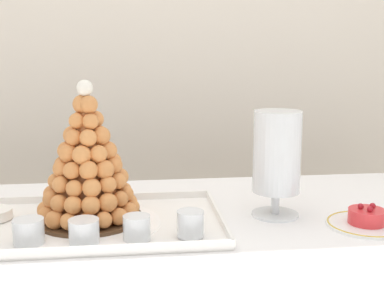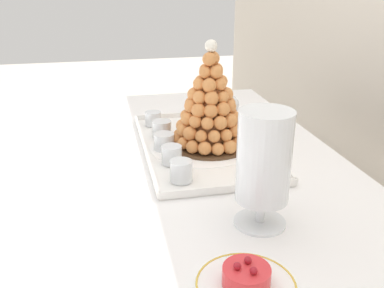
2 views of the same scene
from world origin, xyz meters
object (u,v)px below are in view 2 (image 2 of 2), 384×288
object	(u,v)px
dessert_cup_left	(153,119)
croquembouche	(210,106)
dessert_cup_mid_left	(162,129)
dessert_cup_centre	(164,142)
wine_glass	(228,107)
fruit_tart_plate	(246,281)
creme_brulee_ramekin	(203,118)
macaron_goblet	(264,160)
dessert_cup_right	(181,172)
dessert_cup_mid_right	(172,155)
serving_tray	(202,147)

from	to	relation	value
dessert_cup_left	croquembouche	bearing A→B (deg)	32.75
dessert_cup_mid_left	dessert_cup_centre	distance (m)	0.11
wine_glass	fruit_tart_plate	bearing A→B (deg)	-13.86
fruit_tart_plate	wine_glass	bearing A→B (deg)	166.14
creme_brulee_ramekin	macaron_goblet	distance (m)	0.69
dessert_cup_right	dessert_cup_mid_right	bearing A→B (deg)	-177.06
creme_brulee_ramekin	macaron_goblet	xyz separation A→B (m)	(0.68, -0.03, 0.13)
dessert_cup_mid_right	macaron_goblet	size ratio (longest dim) A/B	0.22
serving_tray	wine_glass	xyz separation A→B (m)	(-0.04, 0.10, 0.11)
dessert_cup_mid_left	creme_brulee_ramekin	distance (m)	0.20
dessert_cup_left	wine_glass	size ratio (longest dim) A/B	0.36
dessert_cup_mid_left	dessert_cup_right	bearing A→B (deg)	0.34
dessert_cup_mid_right	fruit_tart_plate	world-z (taller)	dessert_cup_mid_right
dessert_cup_mid_left	dessert_cup_centre	xyz separation A→B (m)	(0.11, -0.01, -0.00)
fruit_tart_plate	creme_brulee_ramekin	bearing A→B (deg)	171.58
dessert_cup_centre	creme_brulee_ramekin	distance (m)	0.29
dessert_cup_centre	dessert_cup_mid_right	xyz separation A→B (m)	(0.11, 0.01, 0.00)
croquembouche	dessert_cup_mid_left	world-z (taller)	croquembouche
dessert_cup_mid_right	fruit_tart_plate	bearing A→B (deg)	4.53
serving_tray	dessert_cup_mid_left	bearing A→B (deg)	-136.06
serving_tray	dessert_cup_mid_right	xyz separation A→B (m)	(0.11, -0.11, 0.03)
serving_tray	dessert_cup_mid_left	world-z (taller)	dessert_cup_mid_left
dessert_cup_mid_left	wine_glass	xyz separation A→B (m)	(0.07, 0.21, 0.08)
croquembouche	fruit_tart_plate	world-z (taller)	croquembouche
macaron_goblet	wine_glass	size ratio (longest dim) A/B	1.66
dessert_cup_left	wine_glass	bearing A→B (deg)	49.28
dessert_cup_left	dessert_cup_mid_right	world-z (taller)	dessert_cup_mid_right
dessert_cup_left	dessert_cup_centre	bearing A→B (deg)	1.15
croquembouche	dessert_cup_mid_right	distance (m)	0.21
dessert_cup_centre	wine_glass	distance (m)	0.24
croquembouche	dessert_cup_centre	xyz separation A→B (m)	(0.00, -0.14, -0.11)
dessert_cup_centre	fruit_tart_plate	size ratio (longest dim) A/B	0.35
dessert_cup_mid_right	wine_glass	size ratio (longest dim) A/B	0.37
dessert_cup_left	wine_glass	distance (m)	0.30
fruit_tart_plate	macaron_goblet	bearing A→B (deg)	152.97
croquembouche	fruit_tart_plate	bearing A→B (deg)	-8.61
serving_tray	dessert_cup_mid_left	distance (m)	0.16
dessert_cup_left	dessert_cup_mid_left	bearing A→B (deg)	6.66
serving_tray	creme_brulee_ramekin	size ratio (longest dim) A/B	7.20
dessert_cup_mid_right	macaron_goblet	xyz separation A→B (m)	(0.34, 0.14, 0.12)
dessert_cup_centre	dessert_cup_mid_right	world-z (taller)	dessert_cup_mid_right
croquembouche	dessert_cup_mid_left	distance (m)	0.20
fruit_tart_plate	serving_tray	bearing A→B (deg)	173.59
serving_tray	dessert_cup_left	bearing A→B (deg)	-151.96
creme_brulee_ramekin	fruit_tart_plate	size ratio (longest dim) A/B	0.46
dessert_cup_centre	macaron_goblet	world-z (taller)	macaron_goblet
dessert_cup_mid_left	dessert_cup_centre	bearing A→B (deg)	-4.62
dessert_cup_left	wine_glass	world-z (taller)	wine_glass
dessert_cup_mid_left	dessert_cup_mid_right	world-z (taller)	same
macaron_goblet	dessert_cup_right	bearing A→B (deg)	-149.47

